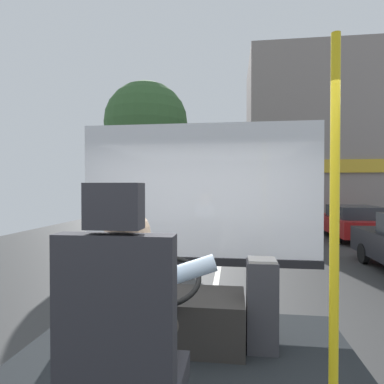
{
  "coord_description": "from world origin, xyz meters",
  "views": [
    {
      "loc": [
        0.36,
        -1.74,
        2.0
      ],
      "look_at": [
        -0.08,
        1.68,
        1.95
      ],
      "focal_mm": 30.33,
      "sensor_mm": 36.0,
      "label": 1
    }
  ],
  "objects": [
    {
      "name": "fare_box",
      "position": [
        0.58,
        0.85,
        1.07
      ],
      "size": [
        0.24,
        0.23,
        0.72
      ],
      "color": "#333338",
      "rests_on": "bus_floor"
    },
    {
      "name": "ground",
      "position": [
        0.0,
        8.8,
        -0.02
      ],
      "size": [
        18.0,
        44.0,
        0.06
      ],
      "color": "#353535"
    },
    {
      "name": "street_tree",
      "position": [
        -2.88,
        10.05,
        4.33
      ],
      "size": [
        3.09,
        3.09,
        5.9
      ],
      "color": "#4C3828",
      "rests_on": "ground"
    },
    {
      "name": "parked_car_red",
      "position": [
        4.9,
        11.34,
        0.66
      ],
      "size": [
        1.9,
        3.91,
        1.27
      ],
      "color": "maroon",
      "rests_on": "ground"
    },
    {
      "name": "bus_driver",
      "position": [
        -0.1,
        -0.32,
        1.44
      ],
      "size": [
        0.77,
        0.57,
        0.74
      ],
      "color": "#332D28",
      "rests_on": "driver_seat"
    },
    {
      "name": "shop_building",
      "position": [
        6.44,
        16.58,
        4.42
      ],
      "size": [
        10.54,
        5.76,
        8.84
      ],
      "color": "gray",
      "rests_on": "ground"
    },
    {
      "name": "driver_seat",
      "position": [
        -0.1,
        -0.43,
        1.27
      ],
      "size": [
        0.48,
        0.48,
        1.3
      ],
      "color": "black",
      "rests_on": "bus_floor"
    },
    {
      "name": "windshield_panel",
      "position": [
        0.0,
        1.62,
        1.76
      ],
      "size": [
        2.5,
        0.08,
        1.48
      ],
      "color": "silver"
    },
    {
      "name": "handrail_pole",
      "position": [
        0.83,
        -0.14,
        1.72
      ],
      "size": [
        0.04,
        0.04,
        2.01
      ],
      "color": "yellow",
      "rests_on": "bus_floor"
    },
    {
      "name": "steering_console",
      "position": [
        -0.1,
        0.87,
        0.93
      ],
      "size": [
        1.1,
        0.95,
        0.78
      ],
      "color": "#282623",
      "rests_on": "bus_floor"
    }
  ]
}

